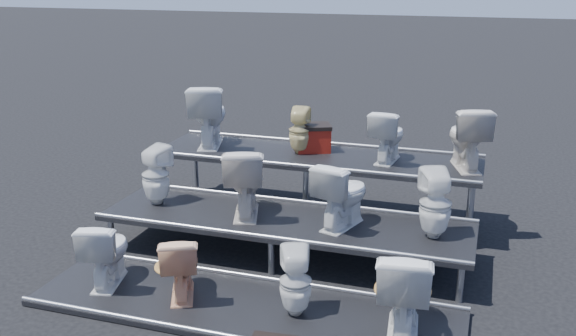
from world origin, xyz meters
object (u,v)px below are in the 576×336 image
(toilet_2, at_px, (296,282))
(toilet_5, at_px, (245,181))
(toilet_6, at_px, (342,194))
(toilet_0, at_px, (106,251))
(red_crate, at_px, (313,139))
(toilet_9, at_px, (299,131))
(toilet_1, at_px, (180,264))
(toilet_11, at_px, (467,137))
(toilet_7, at_px, (435,204))
(toilet_8, at_px, (209,115))
(toilet_4, at_px, (156,175))
(toilet_10, at_px, (388,136))
(toilet_3, at_px, (404,289))

(toilet_2, bearing_deg, toilet_5, -72.99)
(toilet_5, relative_size, toilet_6, 1.10)
(toilet_0, relative_size, toilet_6, 0.95)
(red_crate, bearing_deg, toilet_9, -152.80)
(toilet_6, relative_size, toilet_9, 1.22)
(toilet_1, xyz_separation_m, toilet_11, (2.53, 2.60, 0.85))
(toilet_7, distance_m, toilet_8, 3.45)
(toilet_11, bearing_deg, toilet_0, 20.11)
(toilet_0, height_order, toilet_4, toilet_4)
(toilet_4, distance_m, toilet_7, 3.27)
(toilet_6, xyz_separation_m, toilet_10, (0.26, 1.30, 0.36))
(toilet_0, bearing_deg, red_crate, -130.65)
(toilet_6, bearing_deg, toilet_1, 61.92)
(toilet_8, distance_m, red_crate, 1.46)
(toilet_2, xyz_separation_m, toilet_4, (-2.15, 1.30, 0.42))
(toilet_0, height_order, red_crate, red_crate)
(toilet_0, bearing_deg, toilet_6, -162.63)
(toilet_5, bearing_deg, toilet_9, -119.00)
(toilet_10, bearing_deg, red_crate, -3.37)
(toilet_3, relative_size, toilet_9, 1.38)
(toilet_11, bearing_deg, toilet_7, 62.84)
(toilet_9, bearing_deg, toilet_2, 101.05)
(toilet_5, height_order, toilet_9, toilet_9)
(toilet_1, relative_size, toilet_9, 1.10)
(toilet_5, bearing_deg, toilet_3, 129.02)
(toilet_3, bearing_deg, toilet_7, -101.10)
(toilet_2, height_order, toilet_10, toilet_10)
(toilet_2, xyz_separation_m, toilet_3, (1.00, 0.00, 0.09))
(toilet_0, bearing_deg, toilet_5, -141.75)
(toilet_7, bearing_deg, toilet_3, 62.62)
(toilet_8, xyz_separation_m, toilet_10, (2.43, 0.00, -0.09))
(toilet_6, relative_size, toilet_10, 1.13)
(red_crate, bearing_deg, toilet_3, -83.13)
(toilet_1, relative_size, toilet_3, 0.79)
(toilet_10, xyz_separation_m, red_crate, (-1.01, 0.17, -0.17))
(toilet_10, distance_m, toilet_11, 0.95)
(toilet_0, relative_size, toilet_4, 0.98)
(red_crate, bearing_deg, toilet_8, 163.30)
(toilet_1, bearing_deg, toilet_11, -158.56)
(toilet_5, bearing_deg, toilet_0, 33.93)
(toilet_5, height_order, toilet_11, toilet_11)
(toilet_1, height_order, toilet_5, toilet_5)
(toilet_10, bearing_deg, toilet_0, 53.25)
(toilet_10, bearing_deg, toilet_4, 33.20)
(toilet_7, bearing_deg, toilet_5, -22.12)
(toilet_1, bearing_deg, toilet_7, -174.98)
(toilet_1, xyz_separation_m, toilet_8, (-0.86, 2.60, 0.89))
(toilet_4, height_order, toilet_9, toilet_9)
(toilet_10, bearing_deg, toilet_3, 109.35)
(toilet_3, distance_m, red_crate, 3.25)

